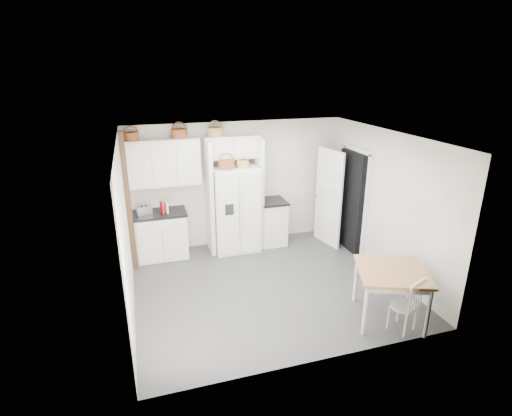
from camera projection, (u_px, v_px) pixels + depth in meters
name	position (u px, v px, depth m)	size (l,w,h in m)	color
floor	(267.00, 285.00, 7.02)	(4.50, 4.50, 0.00)	#3A3A3A
ceiling	(269.00, 137.00, 6.15)	(4.50, 4.50, 0.00)	white
wall_back	(237.00, 184.00, 8.38)	(4.50, 4.50, 0.00)	#B6AE9C
wall_left	(126.00, 232.00, 5.96)	(4.00, 4.00, 0.00)	#B6AE9C
wall_right	(386.00, 203.00, 7.21)	(4.00, 4.00, 0.00)	#B6AE9C
refrigerator	(235.00, 209.00, 8.16)	(0.91, 0.73, 1.76)	white
base_cab_left	(161.00, 236.00, 7.94)	(0.98, 0.62, 0.91)	silver
base_cab_right	(271.00, 222.00, 8.58)	(0.53, 0.63, 0.93)	silver
dining_table	(389.00, 294.00, 5.97)	(0.98, 0.98, 0.82)	#A4702A
windsor_chair	(403.00, 306.00, 5.72)	(0.39, 0.35, 0.80)	silver
counter_left	(159.00, 213.00, 7.78)	(1.02, 0.66, 0.04)	black
counter_right	(272.00, 201.00, 8.41)	(0.57, 0.67, 0.04)	black
toaster	(144.00, 211.00, 7.57)	(0.27, 0.16, 0.19)	silver
cookbook_red	(162.00, 208.00, 7.67)	(0.03, 0.15, 0.23)	#B71022
cookbook_cream	(166.00, 207.00, 7.70)	(0.03, 0.15, 0.23)	beige
basket_upper_a	(131.00, 136.00, 7.29)	(0.26, 0.26, 0.15)	#5C2F19
basket_upper_c	(179.00, 134.00, 7.53)	(0.30, 0.30, 0.17)	#5C2F19
basket_bridge_a	(215.00, 132.00, 7.72)	(0.30, 0.30, 0.17)	olive
basket_fridge_a	(226.00, 165.00, 7.70)	(0.32, 0.32, 0.17)	#5C2F19
basket_fridge_b	(243.00, 165.00, 7.80)	(0.23, 0.23, 0.12)	olive
upper_cabinet	(163.00, 163.00, 7.61)	(1.40, 0.34, 0.90)	silver
bridge_cabinet	(232.00, 147.00, 7.91)	(1.12, 0.34, 0.45)	silver
fridge_panel_left	(209.00, 198.00, 7.98)	(0.08, 0.60, 2.30)	silver
fridge_panel_right	(258.00, 193.00, 8.26)	(0.08, 0.60, 2.30)	silver
trim_post	(128.00, 204.00, 7.19)	(0.09, 0.09, 2.60)	#43291C
doorway_void	(352.00, 201.00, 8.17)	(0.18, 0.85, 2.05)	black
door_slab	(329.00, 198.00, 8.37)	(0.80, 0.04, 2.05)	white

